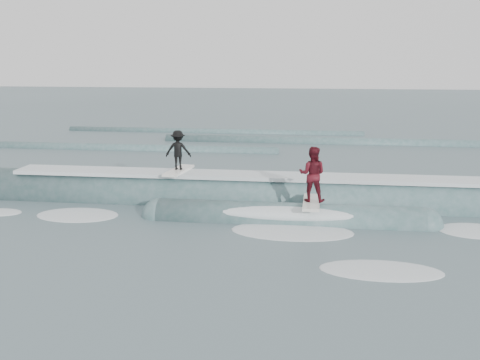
# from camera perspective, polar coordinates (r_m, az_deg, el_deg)

# --- Properties ---
(ground) EXTENTS (160.00, 160.00, 0.00)m
(ground) POSITION_cam_1_polar(r_m,az_deg,el_deg) (17.68, -0.87, -4.99)
(ground) COLOR #394F54
(ground) RESTS_ON ground
(breaking_wave) EXTENTS (22.59, 3.83, 2.10)m
(breaking_wave) POSITION_cam_1_polar(r_m,az_deg,el_deg) (20.15, 1.21, -2.60)
(breaking_wave) COLOR #355958
(breaking_wave) RESTS_ON ground
(surfer_black) EXTENTS (1.01, 2.06, 1.61)m
(surfer_black) POSITION_cam_1_polar(r_m,az_deg,el_deg) (20.65, -6.61, 2.94)
(surfer_black) COLOR white
(surfer_black) RESTS_ON ground
(surfer_red) EXTENTS (0.98, 2.01, 1.95)m
(surfer_red) POSITION_cam_1_polar(r_m,az_deg,el_deg) (17.96, 7.71, 0.37)
(surfer_red) COLOR silver
(surfer_red) RESTS_ON ground
(whitewater) EXTENTS (18.68, 5.59, 0.10)m
(whitewater) POSITION_cam_1_polar(r_m,az_deg,el_deg) (17.23, 1.63, -5.48)
(whitewater) COLOR silver
(whitewater) RESTS_ON ground
(far_swells) EXTENTS (36.22, 8.65, 0.80)m
(far_swells) POSITION_cam_1_polar(r_m,az_deg,el_deg) (35.12, -1.26, 4.05)
(far_swells) COLOR #355958
(far_swells) RESTS_ON ground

